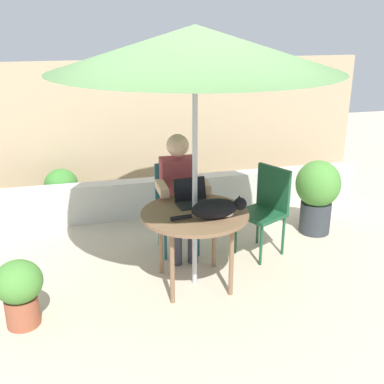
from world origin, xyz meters
name	(u,v)px	position (x,y,z in m)	size (l,w,h in m)	color
ground_plane	(195,283)	(0.00, 0.00, 0.00)	(14.00, 14.00, 0.00)	beige
fence_back	(150,131)	(0.00, 2.34, 0.90)	(5.68, 0.08, 1.80)	tan
planter_wall_low	(161,197)	(0.00, 1.67, 0.23)	(5.11, 0.20, 0.46)	beige
patio_table	(195,219)	(0.00, 0.00, 0.64)	(0.94, 0.94, 0.70)	brown
patio_umbrella	(195,48)	(0.00, 0.00, 2.07)	(2.31, 2.31, 2.24)	#B7B7BC
chair_occupied	(176,200)	(0.00, 0.77, 0.53)	(0.40, 0.40, 0.90)	#1E606B
chair_empty	(267,204)	(0.86, 0.44, 0.53)	(0.54, 0.54, 0.90)	#194C2D
person_seated	(179,189)	(0.00, 0.61, 0.70)	(0.48, 0.48, 1.24)	maroon
laptop	(192,196)	(0.03, 0.23, 0.77)	(0.32, 0.28, 0.21)	black
cat	(217,209)	(0.15, -0.16, 0.79)	(0.65, 0.20, 0.17)	black
potted_plant_near_fence	(62,191)	(-1.17, 1.97, 0.30)	(0.40, 0.40, 0.58)	#9E5138
potted_plant_by_chair	(19,289)	(-1.47, -0.27, 0.32)	(0.37, 0.37, 0.55)	#9E5138
potted_plant_corner	(317,192)	(1.59, 0.75, 0.48)	(0.49, 0.49, 0.83)	#33383D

